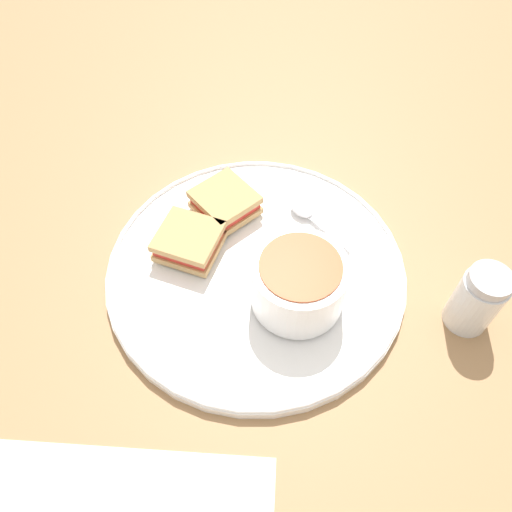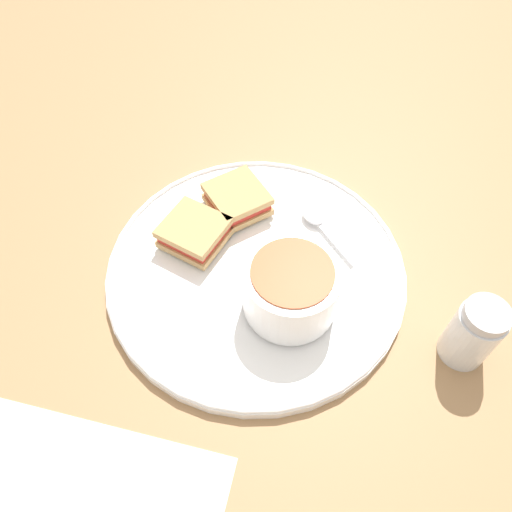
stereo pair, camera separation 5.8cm
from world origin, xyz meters
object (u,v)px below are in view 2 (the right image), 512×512
Objects in this scene: sandwich_half_far at (194,232)px; soup_bowl at (291,288)px; sandwich_half_near at (237,199)px; salt_shaker at (473,333)px; spoon at (316,219)px.

soup_bowl is at bearing -91.27° from sandwich_half_far.
salt_shaker reaches higher than sandwich_half_near.
sandwich_half_far is (-0.07, 0.01, 0.00)m from sandwich_half_near.
sandwich_half_near is 1.05× the size of salt_shaker.
soup_bowl is 1.14× the size of sandwich_half_near.
sandwich_half_near is (0.08, 0.14, -0.02)m from soup_bowl.
soup_bowl is 0.13m from spoon.
sandwich_half_far reaches higher than spoon.
salt_shaker reaches higher than spoon.
soup_bowl reaches higher than spoon.
spoon is 0.23m from salt_shaker.
spoon is 1.10× the size of sandwich_half_near.
salt_shaker is at bearing -66.88° from soup_bowl.
soup_bowl reaches higher than sandwich_half_far.
sandwich_half_near is at bearing 89.70° from salt_shaker.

